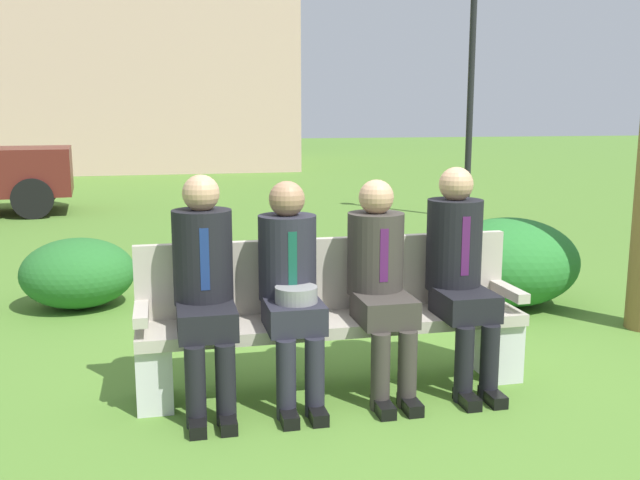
% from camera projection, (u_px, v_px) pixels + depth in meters
% --- Properties ---
extents(ground_plane, '(80.00, 80.00, 0.00)m').
position_uv_depth(ground_plane, '(361.00, 375.00, 4.52)').
color(ground_plane, '#527F2E').
extents(park_bench, '(2.33, 0.44, 0.90)m').
position_uv_depth(park_bench, '(332.00, 316.00, 4.30)').
color(park_bench, '#B7AD9E').
rests_on(park_bench, ground).
extents(seated_man_leftmost, '(0.34, 0.72, 1.32)m').
position_uv_depth(seated_man_leftmost, '(204.00, 280.00, 3.95)').
color(seated_man_leftmost, black).
rests_on(seated_man_leftmost, ground).
extents(seated_man_centerleft, '(0.34, 0.72, 1.27)m').
position_uv_depth(seated_man_centerleft, '(291.00, 280.00, 4.06)').
color(seated_man_centerleft, '#23232D').
rests_on(seated_man_centerleft, ground).
extents(seated_man_centerright, '(0.34, 0.72, 1.27)m').
position_uv_depth(seated_man_centerright, '(380.00, 275.00, 4.18)').
color(seated_man_centerright, '#38332D').
rests_on(seated_man_centerright, ground).
extents(seated_man_rightmost, '(0.34, 0.72, 1.34)m').
position_uv_depth(seated_man_rightmost, '(459.00, 265.00, 4.29)').
color(seated_man_rightmost, black).
rests_on(seated_man_rightmost, ground).
extents(shrub_near_bench, '(1.22, 1.12, 0.76)m').
position_uv_depth(shrub_near_bench, '(508.00, 262.00, 6.13)').
color(shrub_near_bench, '#29762E').
rests_on(shrub_near_bench, ground).
extents(shrub_mid_lawn, '(0.96, 0.88, 0.60)m').
position_uv_depth(shrub_mid_lawn, '(78.00, 273.00, 6.06)').
color(shrub_mid_lawn, '#276A2A').
rests_on(shrub_mid_lawn, ground).
extents(street_lamp, '(0.24, 0.24, 3.68)m').
position_uv_depth(street_lamp, '(471.00, 73.00, 10.81)').
color(street_lamp, black).
rests_on(street_lamp, ground).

